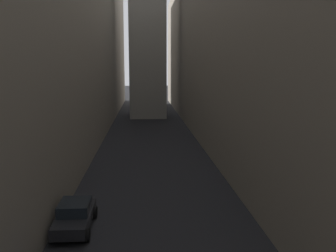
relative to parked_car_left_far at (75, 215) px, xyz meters
The scene contains 4 objects.
ground_plane 21.61m from the parked_car_left_far, 78.24° to the left, with size 264.00×264.00×0.00m, color black.
building_block_left 27.61m from the parked_car_left_far, 111.05° to the left, with size 15.61×108.00×25.85m, color gray.
building_block_right 30.49m from the parked_car_left_far, 54.42° to the left, with size 13.31×108.00×23.46m, color gray.
parked_car_left_far is the anchor object (origin of this frame).
Camera 1 is at (-0.71, 7.77, 8.52)m, focal length 40.15 mm.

